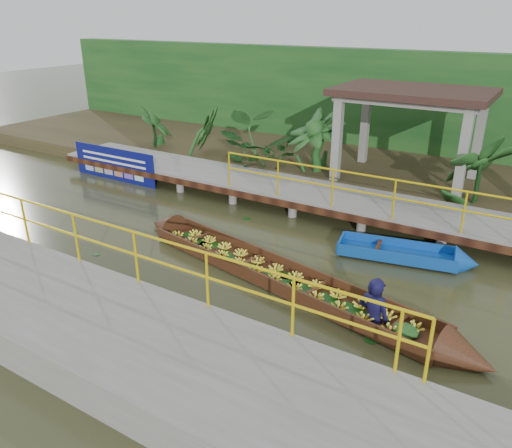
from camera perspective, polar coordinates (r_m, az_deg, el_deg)
The scene contains 10 objects.
ground at distance 12.31m, azimuth -5.85°, elevation -2.24°, with size 80.00×80.00×0.00m, color #2E3118.
land_strip at distance 18.36m, azimuth 8.44°, elevation 6.95°, with size 30.00×8.00×0.45m, color #312A18.
far_dock at distance 14.78m, azimuth 2.17°, elevation 4.25°, with size 16.00×2.06×1.66m.
near_dock at distance 8.92m, azimuth -17.32°, elevation -11.66°, with size 18.00×2.40×1.73m.
pavilion at distance 15.75m, azimuth 17.46°, elevation 13.19°, with size 4.40×3.00×3.00m.
foliage_backdrop at distance 20.25m, azimuth 11.66°, elevation 13.38°, with size 30.00×0.80×4.00m, color #154119.
vendor_boat at distance 10.21m, azimuth 4.55°, elevation -6.18°, with size 8.78×2.57×2.10m.
moored_blue_boat at distance 11.91m, azimuth 19.33°, elevation -3.71°, with size 3.16×1.36×0.73m.
blue_banner at distance 17.46m, azimuth -15.92°, elevation 6.61°, with size 3.57×0.04×1.11m.
tropical_plants at distance 16.12m, azimuth 5.44°, elevation 9.27°, with size 14.56×1.56×1.95m.
Camera 1 is at (6.87, -8.78, 5.22)m, focal length 35.00 mm.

